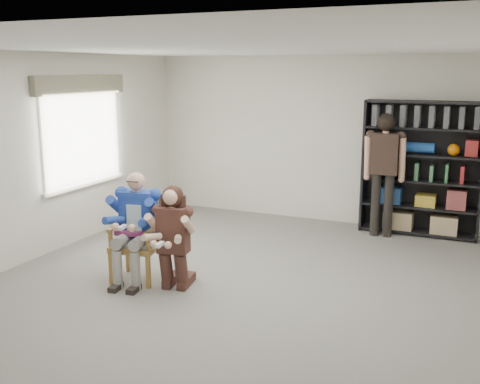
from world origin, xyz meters
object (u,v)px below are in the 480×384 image
at_px(seated_man, 136,227).
at_px(bookshelf, 421,169).
at_px(armchair, 137,239).
at_px(standing_man, 383,176).
at_px(kneeling_woman, 172,240).

relative_size(seated_man, bookshelf, 0.65).
bearing_deg(armchair, seated_man, -99.49).
relative_size(armchair, seated_man, 0.77).
xyz_separation_m(armchair, standing_man, (2.42, 3.14, 0.43)).
height_order(seated_man, bookshelf, bookshelf).
bearing_deg(bookshelf, seated_man, -130.12).
bearing_deg(kneeling_woman, armchair, 158.82).
relative_size(seated_man, standing_man, 0.72).
height_order(armchair, bookshelf, bookshelf).
xyz_separation_m(armchair, seated_man, (0.00, -0.00, 0.16)).
relative_size(armchair, bookshelf, 0.50).
bearing_deg(kneeling_woman, standing_man, 51.12).
bearing_deg(seated_man, standing_man, 42.93).
xyz_separation_m(armchair, bookshelf, (2.93, 3.48, 0.52)).
xyz_separation_m(kneeling_woman, standing_man, (1.84, 3.26, 0.33)).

